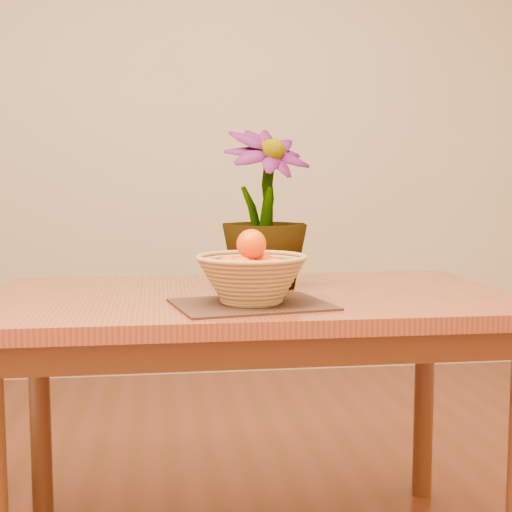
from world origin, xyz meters
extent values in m
cube|color=beige|center=(0.00, 2.25, 1.35)|extent=(4.00, 0.02, 2.70)
cube|color=maroon|center=(0.00, 0.30, 0.73)|extent=(1.40, 0.80, 0.04)
cube|color=#4D2512|center=(0.00, 0.30, 0.67)|extent=(1.28, 0.68, 0.08)
cylinder|color=#4D2512|center=(-0.62, 0.62, 0.35)|extent=(0.06, 0.06, 0.71)
cylinder|color=#4D2512|center=(0.62, 0.62, 0.35)|extent=(0.06, 0.06, 0.71)
cube|color=#381E14|center=(-0.03, 0.11, 0.75)|extent=(0.41, 0.34, 0.01)
cylinder|color=#A87C46|center=(-0.03, 0.11, 0.76)|extent=(0.14, 0.14, 0.01)
sphere|color=#FB5504|center=(-0.03, 0.11, 0.83)|extent=(0.06, 0.06, 0.06)
sphere|color=#FB5504|center=(0.01, 0.16, 0.84)|extent=(0.07, 0.07, 0.07)
sphere|color=#FB5504|center=(-0.08, 0.14, 0.84)|extent=(0.07, 0.07, 0.07)
sphere|color=#FB5504|center=(-0.06, 0.06, 0.84)|extent=(0.07, 0.07, 0.07)
sphere|color=#FB5504|center=(0.02, 0.08, 0.84)|extent=(0.07, 0.07, 0.07)
sphere|color=#FB5504|center=(-0.02, 0.14, 0.90)|extent=(0.07, 0.07, 0.07)
imported|color=#184914|center=(0.05, 0.40, 0.98)|extent=(0.33, 0.33, 0.45)
camera|label=1|loc=(-0.25, -1.59, 1.05)|focal=50.00mm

